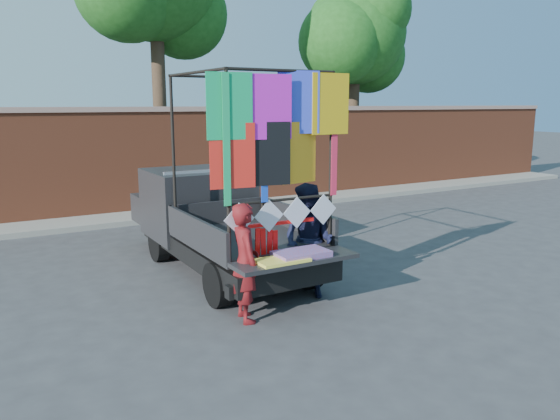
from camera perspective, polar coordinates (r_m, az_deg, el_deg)
ground at (r=7.73m, az=0.39°, el=-9.28°), size 90.00×90.00×0.00m
brick_wall at (r=13.81m, az=-14.63°, el=5.06°), size 30.00×0.45×2.61m
curb at (r=13.33m, az=-13.55°, el=-0.60°), size 30.00×1.20×0.12m
tree_right at (r=18.33m, az=8.08°, el=17.44°), size 4.20×3.30×6.62m
pickup_truck at (r=9.30m, az=-7.36°, el=-0.84°), size 1.97×4.94×3.11m
woman at (r=6.80m, az=-3.68°, el=-5.50°), size 0.44×0.59×1.50m
man at (r=7.64m, az=3.01°, el=-3.23°), size 0.87×0.96×1.61m
streamer_bundle at (r=7.10m, az=-0.89°, el=-3.11°), size 1.04×0.09×0.71m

